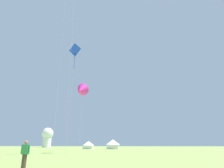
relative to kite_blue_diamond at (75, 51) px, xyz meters
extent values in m
cylinder|color=#B2B2B7|center=(-1.45, -3.35, -0.18)|extent=(0.41, 1.17, 37.97)
cube|color=blue|center=(0.00, 0.02, 0.30)|extent=(2.68, 0.82, 2.74)
cylinder|color=#183599|center=(0.00, 0.02, -2.06)|extent=(0.08, 0.08, 3.33)
cylinder|color=#B2B2B7|center=(0.15, -1.09, -9.43)|extent=(0.32, 2.24, 19.46)
cone|color=#E02DA3|center=(0.79, 3.11, -7.19)|extent=(2.89, 3.25, 3.10)
cylinder|color=#B2B2B7|center=(1.01, 2.60, -13.17)|extent=(0.46, 1.03, 11.97)
cylinder|color=#B2B2B7|center=(3.31, -12.00, -3.61)|extent=(0.51, 0.81, 31.10)
cylinder|color=#473828|center=(4.30, -22.15, -18.71)|extent=(0.28, 0.28, 0.90)
cube|color=#338C4C|center=(4.30, -22.15, -17.96)|extent=(0.37, 0.23, 0.60)
sphere|color=#9E7051|center=(4.30, -22.15, -17.54)|extent=(0.22, 0.22, 0.22)
cylinder|color=#338C4C|center=(4.06, -22.15, -17.96)|extent=(0.09, 0.09, 0.55)
cylinder|color=#338C4C|center=(4.54, -22.15, -17.96)|extent=(0.09, 0.09, 0.55)
cube|color=white|center=(-5.33, 38.93, -18.53)|extent=(3.35, 3.35, 1.26)
cone|color=white|center=(-5.33, 38.93, -17.17)|extent=(4.19, 4.19, 1.47)
cube|color=white|center=(3.57, 38.93, -18.40)|extent=(4.03, 4.03, 1.51)
cone|color=white|center=(3.57, 38.93, -16.77)|extent=(5.04, 5.04, 1.76)
cylinder|color=white|center=(-37.78, 77.29, -16.16)|extent=(4.80, 4.80, 6.00)
sphere|color=white|center=(-37.78, 77.29, -11.56)|extent=(6.40, 6.40, 6.40)
camera|label=1|loc=(11.01, -34.45, -17.68)|focal=31.77mm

